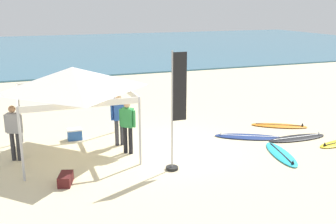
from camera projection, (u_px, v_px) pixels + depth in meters
ground_plane at (165, 150)px, 12.84m from camera, size 80.00×80.00×0.00m
sea at (61, 48)px, 41.86m from camera, size 80.00×36.00×0.10m
canopy_tent at (73, 79)px, 12.03m from camera, size 3.37×3.37×2.75m
surfboard_black at (297, 138)px, 13.94m from camera, size 2.26×0.67×0.19m
surfboard_navy at (248, 137)px, 14.05m from camera, size 2.41×1.69×0.19m
surfboard_orange at (279, 126)px, 15.33m from camera, size 2.11×1.56×0.19m
surfboard_cyan at (281, 154)px, 12.42m from camera, size 1.06×2.20×0.19m
person_blue at (119, 117)px, 13.08m from camera, size 0.55×0.22×1.71m
person_green at (128, 123)px, 12.34m from camera, size 0.44×0.40×1.71m
person_grey at (14, 129)px, 11.78m from camera, size 0.51×0.34×1.71m
banner_flag at (176, 116)px, 10.99m from camera, size 0.60×0.36×3.40m
gear_bag_near_tent at (66, 179)px, 10.41m from camera, size 0.49×0.67×0.28m
cooler_box at (75, 134)px, 13.82m from camera, size 0.50×0.36×0.39m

